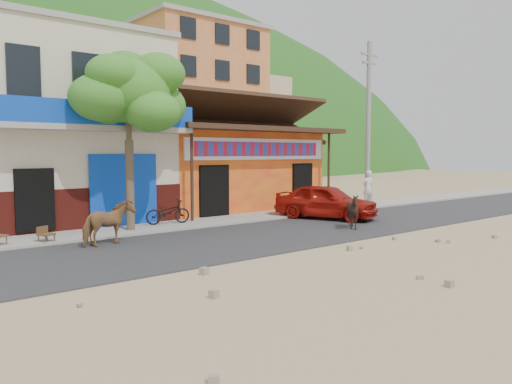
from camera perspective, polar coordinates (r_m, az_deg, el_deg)
ground at (r=15.54m, az=11.31°, el=-5.56°), size 120.00×120.00×0.00m
road at (r=17.20m, az=4.84°, el=-4.45°), size 60.00×5.00×0.04m
sidewalk at (r=19.82m, az=-2.25°, el=-3.13°), size 60.00×2.00×0.12m
dance_club at (r=24.07m, az=-4.23°, el=2.37°), size 8.00×6.00×3.60m
cafe_building at (r=20.68m, az=-21.60°, el=6.43°), size 7.00×6.00×7.00m
apartment_front at (r=39.74m, az=-7.71°, el=9.24°), size 9.00×9.00×12.00m
apartment_rear at (r=49.70m, az=-2.46°, el=7.16°), size 8.00×8.00×10.00m
tree at (r=17.09m, az=-14.31°, el=5.80°), size 3.00×3.00×6.00m
utility_pole at (r=25.50m, az=12.70°, el=7.61°), size 0.24×0.24×8.00m
cow_tan at (r=14.92m, az=-16.52°, el=-3.43°), size 1.64×1.05×1.28m
cow_dark at (r=17.73m, az=11.07°, el=-2.17°), size 1.21×1.10×1.23m
red_car at (r=20.30m, az=8.00°, el=-1.05°), size 3.01×4.43×1.40m
scooter at (r=18.33m, az=-10.04°, el=-2.28°), size 1.71×0.86×0.86m
pedestrian at (r=25.23m, az=12.67°, el=0.49°), size 0.69×0.52×1.70m
cafe_chair_left at (r=15.74m, az=-22.87°, el=-3.75°), size 0.50×0.50×0.81m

